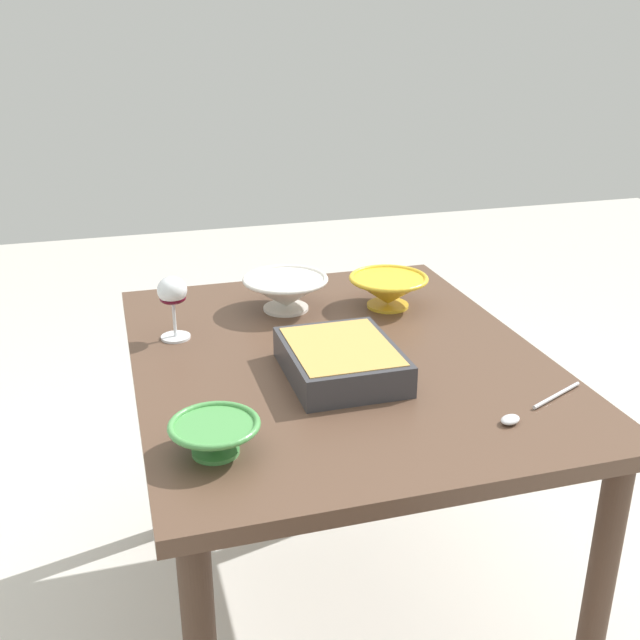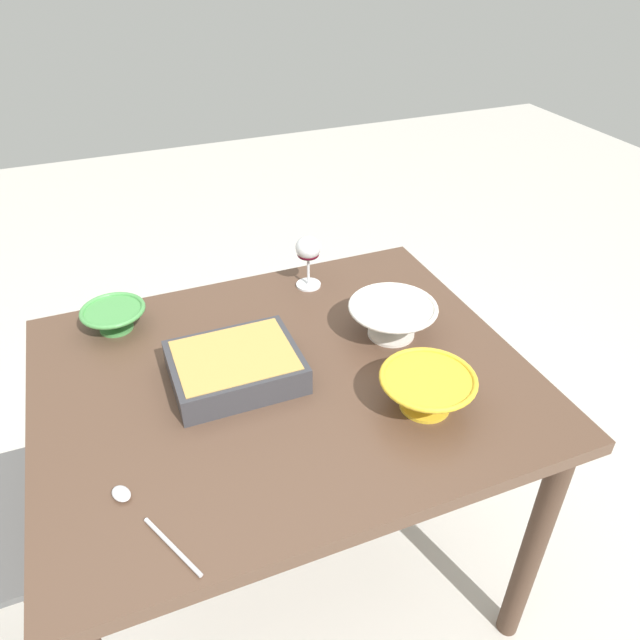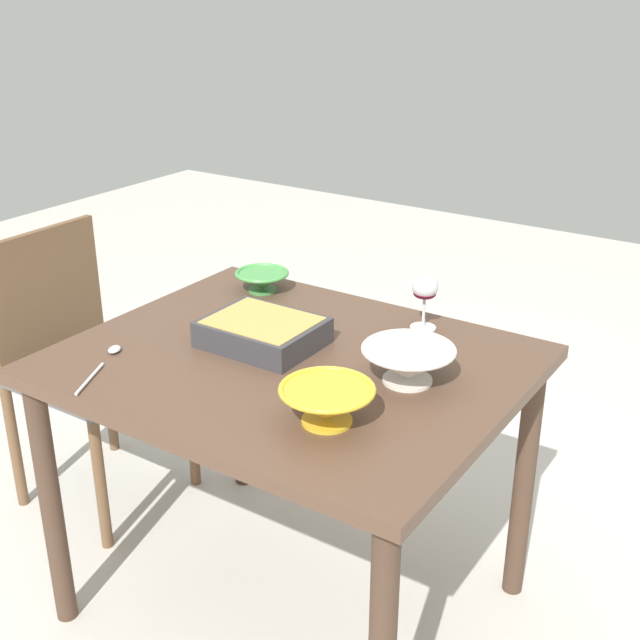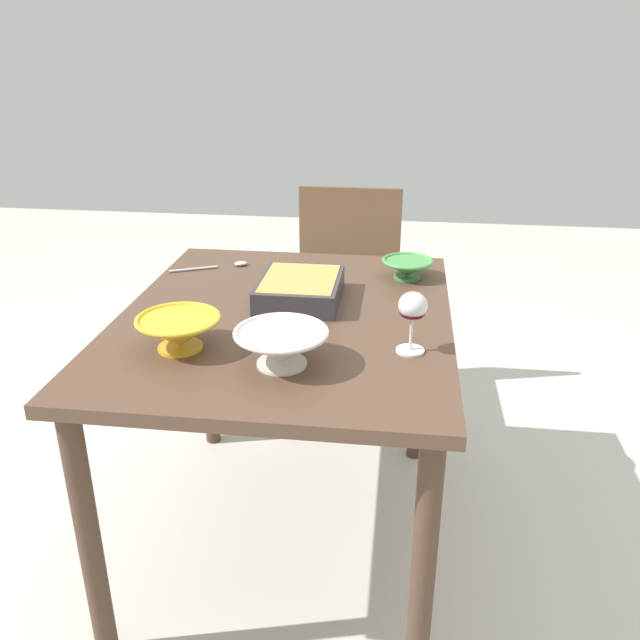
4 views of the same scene
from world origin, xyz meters
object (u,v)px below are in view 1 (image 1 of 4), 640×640
Objects in this scene: dining_table at (337,393)px; serving_bowl at (388,290)px; mixing_bowl at (215,435)px; wine_glass at (173,295)px; casserole_dish at (341,359)px; serving_spoon at (527,411)px; small_bowl at (286,292)px.

serving_bowl reaches higher than dining_table.
mixing_bowl reaches higher than dining_table.
wine_glass is 0.54× the size of casserole_dish.
wine_glass is at bearing 95.72° from serving_bowl.
serving_bowl is at bearing 5.01° from serving_spoon.
serving_bowl reaches higher than serving_spoon.
serving_bowl is at bearing -84.28° from wine_glass.
small_bowl is at bearing 78.37° from serving_bowl.
small_bowl is at bearing -69.64° from wine_glass.
dining_table is at bearing -119.35° from wine_glass.
small_bowl is 0.75m from serving_spoon.
wine_glass is 0.84m from serving_spoon.
serving_bowl is at bearing -101.63° from small_bowl.
casserole_dish is 0.41m from small_bowl.
mixing_bowl is at bearing 127.49° from casserole_dish.
small_bowl is at bearing 2.97° from casserole_dish.
serving_bowl is 0.86× the size of serving_spoon.
dining_table is 0.36m from serving_bowl.
dining_table is 3.88× the size of casserole_dish.
casserole_dish is at bearing -177.03° from small_bowl.
small_bowl is at bearing -23.83° from mixing_bowl.
wine_glass is at bearing 1.41° from mixing_bowl.
serving_bowl reaches higher than casserole_dish.
dining_table is at bearing -171.33° from small_bowl.
dining_table is at bearing -44.20° from mixing_bowl.
wine_glass is at bearing 46.83° from casserole_dish.
casserole_dish is (-0.11, 0.03, 0.14)m from dining_table.
small_bowl is 1.07× the size of serving_bowl.
serving_spoon is at bearing -143.52° from dining_table.
wine_glass reaches higher than serving_spoon.
dining_table is 0.18m from casserole_dish.
serving_spoon is (-0.03, -0.60, -0.03)m from mixing_bowl.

